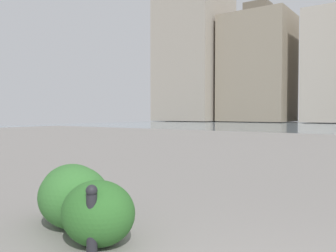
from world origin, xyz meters
TOP-DOWN VIEW (x-y plane):
  - building_annex at (24.84, -64.36)m, footprint 12.88×10.50m
  - building_highrise at (38.47, -63.29)m, footprint 13.01×13.81m
  - bollard_near at (2.02, -0.44)m, footprint 0.13×0.13m
  - shrub_low at (2.20, -0.71)m, footprint 0.92×0.82m
  - shrub_round at (3.31, -1.24)m, footprint 0.96×0.87m
  - shrub_wide at (2.95, -0.97)m, footprint 1.01×0.91m

SIDE VIEW (x-z plane):
  - shrub_low at x=2.20m, z-range 0.00..0.78m
  - shrub_round at x=3.31m, z-range 0.00..0.82m
  - bollard_near at x=2.02m, z-range 0.02..0.81m
  - shrub_wide at x=2.95m, z-range 0.00..0.86m
  - building_annex at x=24.84m, z-range -1.03..21.86m
  - building_highrise at x=38.47m, z-range -1.04..38.32m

